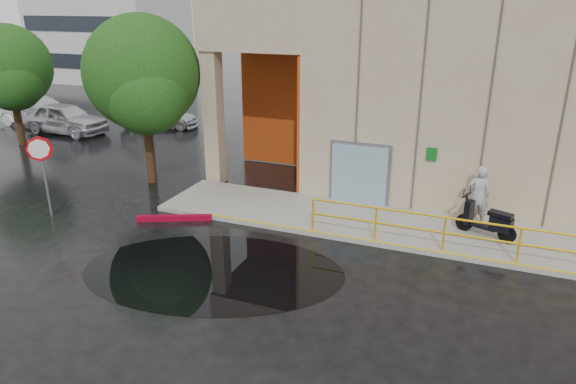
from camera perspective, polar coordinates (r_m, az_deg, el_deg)
name	(u,v)px	position (r m, az deg, el deg)	size (l,w,h in m)	color
ground	(290,288)	(12.90, 0.27, -10.59)	(120.00, 120.00, 0.00)	black
sidewalk	(471,238)	(16.20, 19.66, -4.80)	(20.00, 3.00, 0.15)	gray
building	(526,72)	(21.47, 24.89, 12.02)	(20.00, 10.17, 8.00)	tan
guardrail	(481,239)	(14.73, 20.63, -4.90)	(9.56, 0.06, 1.03)	#E3A90B
person	(478,196)	(16.66, 20.37, -0.38)	(0.69, 0.46, 1.90)	#A1A1A5
scooter	(488,212)	(15.94, 21.36, -2.03)	(1.83, 1.16, 1.38)	black
stop_sign	(41,159)	(18.07, -25.72, 3.31)	(0.63, 0.58, 2.71)	slate
red_curb	(174,218)	(16.98, -12.51, -2.84)	(2.40, 0.18, 0.18)	maroon
puddle	(213,271)	(13.77, -8.32, -8.67)	(6.92, 4.26, 0.01)	black
car_a	(65,118)	(30.11, -23.53, 7.52)	(1.92, 4.78, 1.63)	silver
car_b	(37,111)	(32.84, -26.10, 8.05)	(1.68, 4.83, 1.59)	silver
car_c	(159,117)	(29.82, -14.17, 8.11)	(1.77, 4.34, 1.26)	silver
tree_near	(143,78)	(19.76, -15.78, 12.07)	(4.21, 4.21, 6.32)	black
tree_far	(9,70)	(28.06, -28.56, 11.78)	(3.96, 3.96, 5.76)	black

